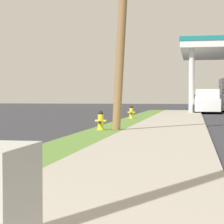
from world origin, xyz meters
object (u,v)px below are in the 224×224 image
fire_hydrant_second (101,122)px  car_silver_by_far_pump (224,104)px  utility_pole_midground (123,4)px  car_black_by_near_pump (202,103)px  fire_hydrant_third (131,113)px  truck_white_on_apron (207,102)px

fire_hydrant_second → car_silver_by_far_pump: 25.98m
utility_pole_midground → car_silver_by_far_pump: 26.37m
fire_hydrant_second → car_black_by_near_pump: (4.29, 32.23, 0.28)m
fire_hydrant_second → car_black_by_near_pump: bearing=82.4°
fire_hydrant_third → truck_white_on_apron: 13.11m
car_black_by_near_pump → truck_white_on_apron: bearing=-88.8°
fire_hydrant_second → truck_white_on_apron: (4.52, 21.46, 0.47)m
fire_hydrant_second → utility_pole_midground: utility_pole_midground is taller
car_silver_by_far_pump → truck_white_on_apron: size_ratio=0.83×
fire_hydrant_second → utility_pole_midground: size_ratio=0.08×
fire_hydrant_third → truck_white_on_apron: size_ratio=0.14×
fire_hydrant_third → car_silver_by_far_pump: 17.22m
fire_hydrant_third → truck_white_on_apron: (4.60, 12.27, 0.47)m
car_black_by_near_pump → truck_white_on_apron: (0.23, -10.77, 0.19)m
fire_hydrant_third → car_black_by_near_pump: 23.45m
fire_hydrant_third → utility_pole_midground: bearing=-84.1°
truck_white_on_apron → car_black_by_near_pump: bearing=91.2°
car_black_by_near_pump → car_silver_by_far_pump: same height
fire_hydrant_second → car_silver_by_far_pump: (6.18, 25.23, 0.28)m
utility_pole_midground → fire_hydrant_second: bearing=162.4°
fire_hydrant_second → car_black_by_near_pump: size_ratio=0.16×
utility_pole_midground → car_black_by_near_pump: 32.95m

